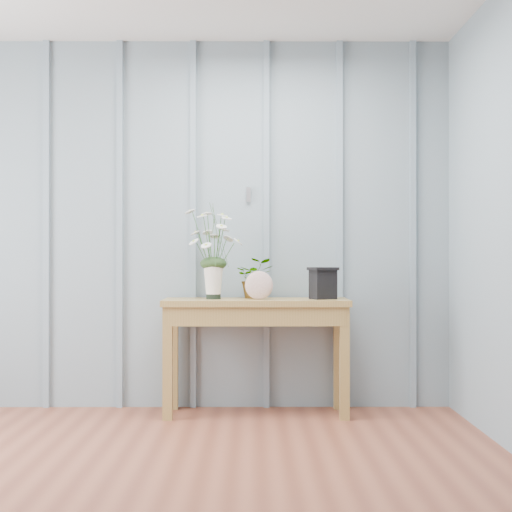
{
  "coord_description": "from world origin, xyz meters",
  "views": [
    {
      "loc": [
        0.66,
        -3.1,
        1.01
      ],
      "look_at": [
        0.68,
        1.94,
        1.03
      ],
      "focal_mm": 55.0,
      "sensor_mm": 36.0,
      "label": 1
    }
  ],
  "objects_px": {
    "daisy_vase": "(213,242)",
    "carved_box": "(323,283)",
    "sideboard": "(256,317)",
    "felt_disc_vessel": "(259,285)"
  },
  "relations": [
    {
      "from": "daisy_vase",
      "to": "felt_disc_vessel",
      "type": "xyz_separation_m",
      "value": [
        0.3,
        -0.06,
        -0.28
      ]
    },
    {
      "from": "sideboard",
      "to": "felt_disc_vessel",
      "type": "xyz_separation_m",
      "value": [
        0.02,
        -0.07,
        0.21
      ]
    },
    {
      "from": "sideboard",
      "to": "daisy_vase",
      "type": "relative_size",
      "value": 2.01
    },
    {
      "from": "sideboard",
      "to": "felt_disc_vessel",
      "type": "height_order",
      "value": "felt_disc_vessel"
    },
    {
      "from": "sideboard",
      "to": "daisy_vase",
      "type": "xyz_separation_m",
      "value": [
        -0.28,
        -0.01,
        0.49
      ]
    },
    {
      "from": "sideboard",
      "to": "carved_box",
      "type": "bearing_deg",
      "value": -1.85
    },
    {
      "from": "sideboard",
      "to": "carved_box",
      "type": "relative_size",
      "value": 5.75
    },
    {
      "from": "sideboard",
      "to": "carved_box",
      "type": "xyz_separation_m",
      "value": [
        0.44,
        -0.01,
        0.22
      ]
    },
    {
      "from": "daisy_vase",
      "to": "carved_box",
      "type": "xyz_separation_m",
      "value": [
        0.71,
        -0.01,
        -0.27
      ]
    },
    {
      "from": "felt_disc_vessel",
      "to": "carved_box",
      "type": "relative_size",
      "value": 0.88
    }
  ]
}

